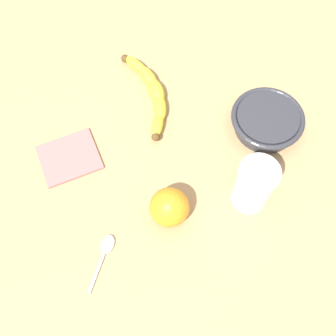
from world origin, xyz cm
name	(u,v)px	position (x,y,z in cm)	size (l,w,h in cm)	color
wooden_tabletop	(169,156)	(0.00, 0.00, 1.50)	(120.00, 120.00, 3.00)	tan
banana	(152,92)	(-2.09, -14.43, 4.62)	(7.50, 23.62, 3.23)	yellow
smoothie_glass	(254,186)	(-10.60, 15.10, 8.25)	(7.44, 7.44, 11.34)	silver
ceramic_bowl	(267,121)	(-21.11, 2.26, 5.57)	(15.21, 15.21, 4.28)	#2D2D33
orange_fruit	(169,207)	(5.17, 12.33, 6.73)	(7.46, 7.46, 7.46)	orange
teaspoon	(106,248)	(18.50, 13.92, 3.40)	(8.35, 9.48, 0.80)	silver
folded_napkin	(69,157)	(19.24, -6.85, 3.30)	(11.61, 10.06, 0.60)	#BC6660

